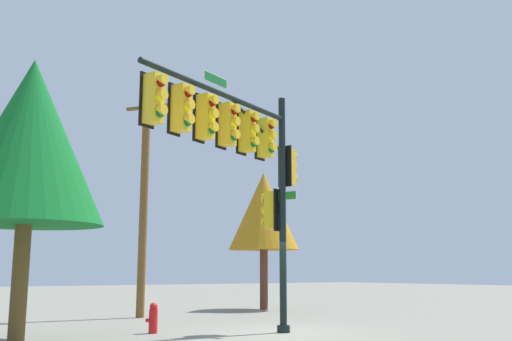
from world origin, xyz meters
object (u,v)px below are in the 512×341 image
signal_pole_assembly (243,150)px  tree_near (264,211)px  fire_hydrant (153,318)px  utility_pole (144,198)px  tree_mid (30,141)px

signal_pole_assembly → tree_near: bearing=-128.9°
fire_hydrant → tree_near: tree_near is taller
utility_pole → signal_pole_assembly: bearing=83.8°
utility_pole → tree_mid: size_ratio=1.22×
utility_pole → fire_hydrant: size_ratio=10.42×
tree_mid → tree_near: bearing=-151.5°
utility_pole → tree_mid: bearing=43.9°
utility_pole → fire_hydrant: (2.06, 5.42, -4.03)m
fire_hydrant → tree_mid: size_ratio=0.12×
fire_hydrant → tree_mid: bearing=0.2°
tree_near → signal_pole_assembly: bearing=51.1°
tree_mid → fire_hydrant: bearing=-179.8°
signal_pole_assembly → tree_near: (-7.42, -9.21, -0.41)m
fire_hydrant → signal_pole_assembly: bearing=114.6°
signal_pole_assembly → utility_pole: size_ratio=0.78×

